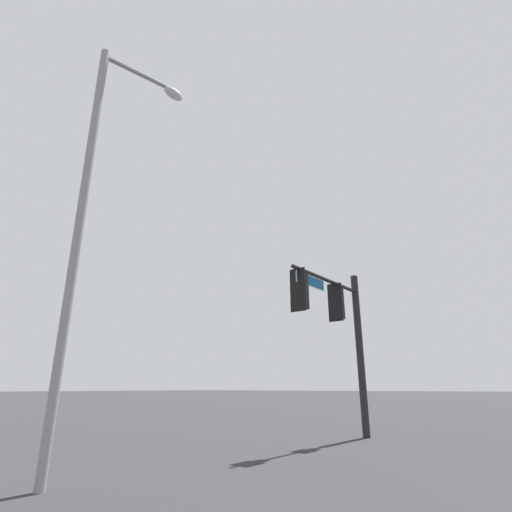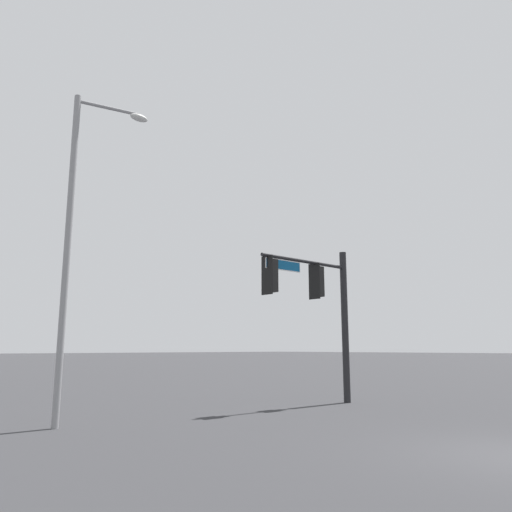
# 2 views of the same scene
# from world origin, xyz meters

# --- Properties ---
(signal_pole_near) EXTENTS (4.36, 0.60, 5.63)m
(signal_pole_near) POSITION_xyz_m (-3.83, -8.12, 3.70)
(signal_pole_near) COLOR black
(signal_pole_near) RESTS_ON ground_plane
(street_lamp) EXTENTS (2.06, 0.67, 8.95)m
(street_lamp) POSITION_xyz_m (4.83, -9.38, 5.09)
(street_lamp) COLOR gray
(street_lamp) RESTS_ON ground_plane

